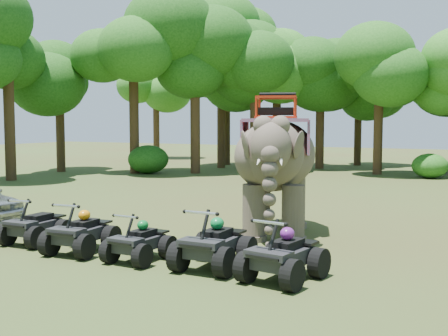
{
  "coord_description": "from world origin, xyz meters",
  "views": [
    {
      "loc": [
        7.08,
        -12.67,
        3.21
      ],
      "look_at": [
        0.0,
        1.2,
        1.9
      ],
      "focal_mm": 45.0,
      "sensor_mm": 36.0,
      "label": 1
    }
  ],
  "objects_px": {
    "atv_2": "(139,236)",
    "atv_3": "(214,238)",
    "elephant": "(276,164)",
    "atv_0": "(35,220)",
    "atv_4": "(283,248)",
    "atv_1": "(81,227)"
  },
  "relations": [
    {
      "from": "atv_2",
      "to": "atv_3",
      "type": "relative_size",
      "value": 0.84
    },
    {
      "from": "elephant",
      "to": "atv_0",
      "type": "bearing_deg",
      "value": -160.49
    },
    {
      "from": "elephant",
      "to": "atv_0",
      "type": "relative_size",
      "value": 2.88
    },
    {
      "from": "atv_3",
      "to": "atv_2",
      "type": "bearing_deg",
      "value": -174.19
    },
    {
      "from": "atv_2",
      "to": "atv_4",
      "type": "distance_m",
      "value": 3.51
    },
    {
      "from": "elephant",
      "to": "atv_0",
      "type": "distance_m",
      "value": 6.69
    },
    {
      "from": "atv_1",
      "to": "atv_4",
      "type": "height_order",
      "value": "atv_4"
    },
    {
      "from": "atv_0",
      "to": "atv_1",
      "type": "height_order",
      "value": "atv_1"
    },
    {
      "from": "atv_0",
      "to": "atv_3",
      "type": "relative_size",
      "value": 0.91
    },
    {
      "from": "atv_0",
      "to": "atv_2",
      "type": "xyz_separation_m",
      "value": [
        3.53,
        -0.29,
        -0.04
      ]
    },
    {
      "from": "elephant",
      "to": "atv_3",
      "type": "relative_size",
      "value": 2.61
    },
    {
      "from": "atv_3",
      "to": "elephant",
      "type": "bearing_deg",
      "value": 91.84
    },
    {
      "from": "atv_4",
      "to": "elephant",
      "type": "bearing_deg",
      "value": 122.4
    },
    {
      "from": "atv_2",
      "to": "atv_3",
      "type": "height_order",
      "value": "atv_3"
    },
    {
      "from": "atv_1",
      "to": "atv_2",
      "type": "relative_size",
      "value": 1.11
    },
    {
      "from": "atv_4",
      "to": "atv_0",
      "type": "bearing_deg",
      "value": -173.48
    },
    {
      "from": "atv_1",
      "to": "atv_4",
      "type": "bearing_deg",
      "value": -4.76
    },
    {
      "from": "atv_1",
      "to": "atv_0",
      "type": "bearing_deg",
      "value": 166.48
    },
    {
      "from": "atv_0",
      "to": "atv_1",
      "type": "bearing_deg",
      "value": -11.12
    },
    {
      "from": "atv_0",
      "to": "atv_3",
      "type": "xyz_separation_m",
      "value": [
        5.35,
        -0.08,
        0.06
      ]
    },
    {
      "from": "elephant",
      "to": "atv_1",
      "type": "bearing_deg",
      "value": -146.61
    },
    {
      "from": "elephant",
      "to": "atv_2",
      "type": "relative_size",
      "value": 3.1
    }
  ]
}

